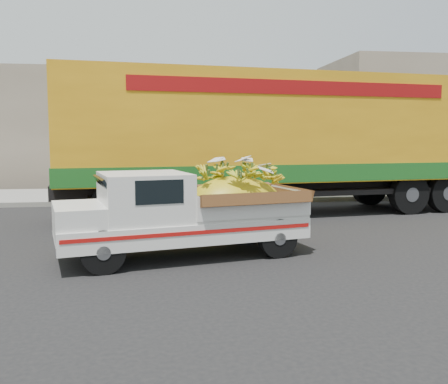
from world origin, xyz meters
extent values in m
plane|color=black|center=(0.00, 0.00, 0.00)|extent=(100.00, 100.00, 0.00)
cube|color=gray|center=(0.00, 6.44, 0.07)|extent=(60.00, 0.25, 0.15)
cube|color=gray|center=(0.00, 8.54, 0.07)|extent=(60.00, 4.00, 0.14)
cube|color=gray|center=(-8.00, 14.44, 2.50)|extent=(18.00, 6.00, 5.00)
cylinder|color=black|center=(-2.99, -1.67, 0.35)|extent=(0.72, 0.35, 0.70)
cylinder|color=black|center=(-3.29, -0.37, 0.35)|extent=(0.72, 0.35, 0.70)
cylinder|color=black|center=(-0.04, -0.99, 0.35)|extent=(0.72, 0.35, 0.70)
cylinder|color=black|center=(-0.34, 0.31, 0.35)|extent=(0.72, 0.35, 0.70)
cube|color=silver|center=(-1.71, -0.69, 0.51)|extent=(4.55, 2.49, 0.36)
cube|color=#A50F0C|center=(-1.53, -1.46, 0.57)|extent=(4.11, 0.96, 0.06)
cube|color=silver|center=(-3.77, -1.17, 0.41)|extent=(0.43, 1.51, 0.13)
cube|color=silver|center=(-3.43, -1.09, 0.85)|extent=(1.09, 1.60, 0.33)
cube|color=silver|center=(-2.36, -0.84, 1.10)|extent=(1.72, 1.78, 0.82)
cube|color=black|center=(-2.10, -1.55, 1.26)|extent=(0.76, 0.19, 0.38)
cube|color=silver|center=(-0.64, -0.44, 0.92)|extent=(2.40, 1.99, 0.47)
ellipsoid|color=gold|center=(-0.73, -0.46, 0.82)|extent=(2.14, 1.64, 1.17)
cylinder|color=black|center=(5.99, 3.64, 0.55)|extent=(1.13, 0.47, 1.10)
cylinder|color=black|center=(5.72, 5.62, 0.55)|extent=(1.13, 0.47, 1.10)
cylinder|color=black|center=(4.80, 3.47, 0.55)|extent=(1.13, 0.47, 1.10)
cylinder|color=black|center=(4.53, 5.45, 0.55)|extent=(1.13, 0.47, 1.10)
cylinder|color=black|center=(-3.13, 2.39, 0.55)|extent=(1.13, 0.47, 1.10)
cylinder|color=black|center=(-3.40, 4.37, 0.55)|extent=(1.13, 0.47, 1.10)
cube|color=black|center=(1.20, 3.99, 0.78)|extent=(12.02, 2.62, 0.36)
cube|color=orange|center=(1.20, 3.99, 2.38)|extent=(11.99, 4.07, 2.84)
cube|color=#19591B|center=(1.20, 3.99, 1.21)|extent=(12.05, 4.10, 0.45)
cube|color=maroon|center=(1.37, 2.74, 3.35)|extent=(8.33, 1.16, 0.35)
camera|label=1|loc=(-2.16, -9.44, 2.11)|focal=40.00mm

